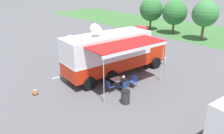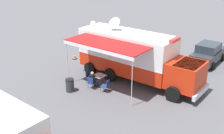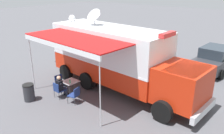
# 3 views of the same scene
# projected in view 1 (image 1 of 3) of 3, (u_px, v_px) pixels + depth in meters

# --- Properties ---
(ground_plane) EXTENTS (100.00, 100.00, 0.00)m
(ground_plane) POSITION_uv_depth(u_px,v_px,m) (108.00, 76.00, 18.12)
(ground_plane) COLOR #515156
(grass_verge) EXTENTS (80.00, 14.00, 0.01)m
(grass_verge) POSITION_uv_depth(u_px,v_px,m) (222.00, 36.00, 31.39)
(grass_verge) COLOR #386633
(grass_verge) RESTS_ON ground
(lot_stripe) EXTENTS (0.46, 4.80, 0.01)m
(lot_stripe) POSITION_uv_depth(u_px,v_px,m) (78.00, 72.00, 18.89)
(lot_stripe) COLOR silver
(lot_stripe) RESTS_ON ground
(command_truck) EXTENTS (5.26, 9.64, 4.53)m
(command_truck) POSITION_uv_depth(u_px,v_px,m) (115.00, 52.00, 17.80)
(command_truck) COLOR red
(command_truck) RESTS_ON ground
(folding_table) EXTENTS (0.85, 0.85, 0.73)m
(folding_table) POSITION_uv_depth(u_px,v_px,m) (117.00, 80.00, 15.78)
(folding_table) COLOR silver
(folding_table) RESTS_ON ground
(water_bottle) EXTENTS (0.07, 0.07, 0.22)m
(water_bottle) POSITION_uv_depth(u_px,v_px,m) (121.00, 78.00, 15.71)
(water_bottle) COLOR #3F9959
(water_bottle) RESTS_ON folding_table
(folding_chair_at_table) EXTENTS (0.51, 0.51, 0.87)m
(folding_chair_at_table) POSITION_uv_depth(u_px,v_px,m) (124.00, 86.00, 15.23)
(folding_chair_at_table) COLOR navy
(folding_chair_at_table) RESTS_ON ground
(folding_chair_beside_table) EXTENTS (0.51, 0.51, 0.87)m
(folding_chair_beside_table) POSITION_uv_depth(u_px,v_px,m) (109.00, 85.00, 15.27)
(folding_chair_beside_table) COLOR navy
(folding_chair_beside_table) RESTS_ON ground
(folding_chair_spare_by_truck) EXTENTS (0.57, 0.57, 0.87)m
(folding_chair_spare_by_truck) POSITION_uv_depth(u_px,v_px,m) (133.00, 80.00, 16.04)
(folding_chair_spare_by_truck) COLOR navy
(folding_chair_spare_by_truck) RESTS_ON ground
(seated_responder) EXTENTS (0.68, 0.58, 1.25)m
(seated_responder) POSITION_uv_depth(u_px,v_px,m) (123.00, 83.00, 15.32)
(seated_responder) COLOR black
(seated_responder) RESTS_ON ground
(trash_bin) EXTENTS (0.57, 0.57, 0.91)m
(trash_bin) POSITION_uv_depth(u_px,v_px,m) (126.00, 97.00, 13.86)
(trash_bin) COLOR #2D2D33
(trash_bin) RESTS_ON ground
(traffic_cone) EXTENTS (0.36, 0.36, 0.58)m
(traffic_cone) POSITION_uv_depth(u_px,v_px,m) (35.00, 91.00, 15.03)
(traffic_cone) COLOR black
(traffic_cone) RESTS_ON ground
(car_behind_truck) EXTENTS (4.31, 2.23, 1.76)m
(car_behind_truck) POSITION_uv_depth(u_px,v_px,m) (100.00, 42.00, 24.94)
(car_behind_truck) COLOR #2D2D33
(car_behind_truck) RESTS_ON ground
(tree_far_left) EXTENTS (3.63, 3.63, 5.02)m
(tree_far_left) POSITION_uv_depth(u_px,v_px,m) (151.00, 9.00, 34.21)
(tree_far_left) COLOR brown
(tree_far_left) RESTS_ON ground
(tree_left_of_centre) EXTENTS (3.55, 3.55, 4.89)m
(tree_left_of_centre) POSITION_uv_depth(u_px,v_px,m) (175.00, 13.00, 31.51)
(tree_left_of_centre) COLOR brown
(tree_left_of_centre) RESTS_ON ground
(tree_right_of_centre) EXTENTS (3.32, 3.32, 5.14)m
(tree_right_of_centre) POSITION_uv_depth(u_px,v_px,m) (205.00, 14.00, 27.74)
(tree_right_of_centre) COLOR brown
(tree_right_of_centre) RESTS_ON ground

